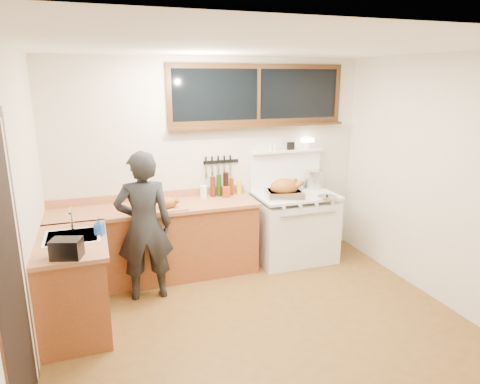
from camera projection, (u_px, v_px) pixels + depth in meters
name	position (u px, v px, depth m)	size (l,w,h in m)	color
ground_plane	(264.00, 329.00, 4.16)	(4.00, 3.50, 0.02)	brown
room_shell	(266.00, 161.00, 3.73)	(4.10, 3.60, 2.65)	beige
counter_back	(157.00, 242.00, 5.11)	(2.44, 0.64, 1.00)	brown
counter_left	(75.00, 284.00, 4.07)	(0.64, 1.09, 0.90)	brown
sink_unit	(73.00, 242.00, 4.05)	(0.50, 0.45, 0.37)	white
vintage_stove	(294.00, 225.00, 5.64)	(1.02, 0.74, 1.57)	white
back_window	(259.00, 101.00, 5.38)	(2.32, 0.13, 0.77)	black
left_doorway	(11.00, 282.00, 2.74)	(0.02, 1.04, 2.17)	black
knife_strip	(220.00, 163.00, 5.42)	(0.46, 0.03, 0.28)	black
man	(144.00, 226.00, 4.55)	(0.62, 0.43, 1.64)	black
soap_bottle	(99.00, 226.00, 4.06)	(0.10, 0.10, 0.17)	blue
toaster	(67.00, 248.00, 3.55)	(0.28, 0.23, 0.17)	black
cutting_board	(168.00, 205.00, 4.87)	(0.42, 0.33, 0.14)	#A96A43
roast_turkey	(284.00, 190.00, 5.30)	(0.50, 0.42, 0.25)	silver
stockpot	(314.00, 179.00, 5.80)	(0.32, 0.32, 0.24)	silver
saucepan	(298.00, 185.00, 5.75)	(0.18, 0.29, 0.12)	silver
pot_lid	(327.00, 197.00, 5.34)	(0.27, 0.27, 0.04)	silver
coffee_tin	(226.00, 192.00, 5.35)	(0.10, 0.08, 0.13)	#A13011
pitcher	(204.00, 192.00, 5.30)	(0.10, 0.10, 0.16)	white
bottle_cluster	(224.00, 186.00, 5.41)	(0.41, 0.07, 0.30)	black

